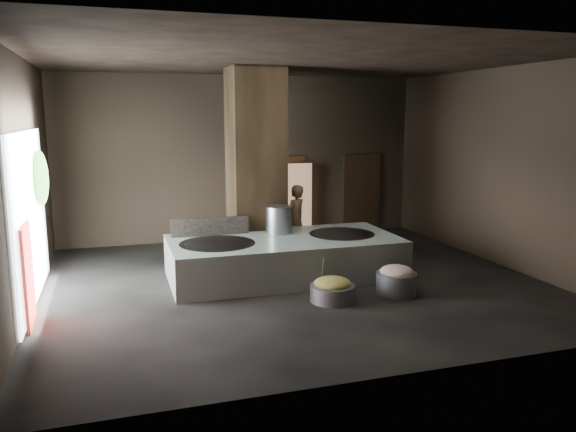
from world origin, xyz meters
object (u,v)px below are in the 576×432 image
object	(u,v)px
wok_right	(342,238)
wok_left	(217,248)
stock_pot	(279,220)
veg_basin	(332,293)
meat_basin	(396,283)
hearth_platform	(284,257)
cook	(295,220)

from	to	relation	value
wok_right	wok_left	bearing A→B (deg)	-177.95
stock_pot	veg_basin	bearing A→B (deg)	-82.07
wok_left	meat_basin	bearing A→B (deg)	-29.06
hearth_platform	stock_pot	bearing A→B (deg)	85.10
cook	veg_basin	bearing A→B (deg)	49.28
hearth_platform	stock_pot	size ratio (longest dim) A/B	7.67
wok_right	stock_pot	world-z (taller)	stock_pot
wok_left	veg_basin	world-z (taller)	wok_left
stock_pot	meat_basin	bearing A→B (deg)	-54.76
veg_basin	stock_pot	bearing A→B (deg)	97.93
wok_right	stock_pot	size ratio (longest dim) A/B	2.25
cook	meat_basin	bearing A→B (deg)	70.73
hearth_platform	veg_basin	world-z (taller)	hearth_platform
wok_right	veg_basin	bearing A→B (deg)	-117.41
hearth_platform	wok_left	size ratio (longest dim) A/B	3.17
stock_pot	cook	distance (m)	1.40
veg_basin	hearth_platform	bearing A→B (deg)	101.80
wok_left	stock_pot	distance (m)	1.66
meat_basin	stock_pot	bearing A→B (deg)	125.24
wok_right	cook	xyz separation A→B (m)	(-0.54, 1.65, 0.13)
wok_right	meat_basin	bearing A→B (deg)	-78.84
veg_basin	meat_basin	bearing A→B (deg)	0.46
stock_pot	veg_basin	distance (m)	2.58
stock_pot	cook	size ratio (longest dim) A/B	0.36
wok_left	meat_basin	size ratio (longest dim) A/B	1.97
wok_left	veg_basin	bearing A→B (deg)	-44.05
wok_left	cook	xyz separation A→B (m)	(2.26, 1.75, 0.13)
hearth_platform	wok_left	xyz separation A→B (m)	(-1.45, -0.05, 0.33)
veg_basin	meat_basin	size ratio (longest dim) A/B	1.07
cook	wok_left	bearing A→B (deg)	4.01
hearth_platform	meat_basin	bearing A→B (deg)	-46.21
meat_basin	veg_basin	bearing A→B (deg)	-179.54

